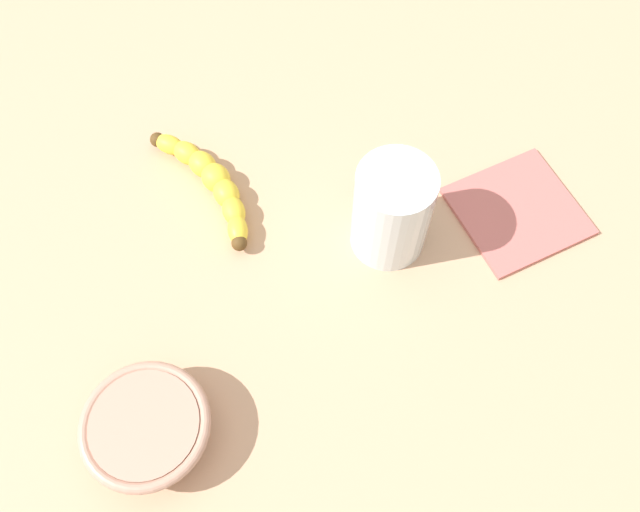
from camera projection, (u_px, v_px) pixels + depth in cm
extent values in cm
cube|color=tan|center=(345.00, 281.00, 78.19)|extent=(120.00, 120.00, 3.00)
ellipsoid|color=yellow|center=(238.00, 230.00, 77.67)|extent=(2.73, 4.19, 2.36)
ellipsoid|color=yellow|center=(234.00, 211.00, 78.84)|extent=(3.63, 4.54, 2.69)
ellipsoid|color=yellow|center=(226.00, 193.00, 79.96)|extent=(4.40, 4.87, 3.03)
ellipsoid|color=yellow|center=(216.00, 178.00, 80.98)|extent=(5.01, 5.18, 3.37)
ellipsoid|color=yellow|center=(203.00, 164.00, 81.88)|extent=(4.93, 4.98, 3.03)
ellipsoid|color=yellow|center=(187.00, 153.00, 82.65)|extent=(4.80, 4.56, 2.69)
ellipsoid|color=yellow|center=(170.00, 145.00, 83.25)|extent=(4.62, 3.96, 2.36)
sphere|color=#513819|center=(239.00, 243.00, 76.86)|extent=(1.85, 1.85, 1.85)
sphere|color=#513819|center=(157.00, 140.00, 83.59)|extent=(1.85, 1.85, 1.85)
cylinder|color=silver|center=(392.00, 211.00, 73.43)|extent=(8.73, 8.73, 12.65)
cylinder|color=#D6A3A6|center=(391.00, 213.00, 73.83)|extent=(8.23, 8.23, 11.26)
cylinder|color=tan|center=(149.00, 429.00, 66.36)|extent=(10.80, 10.80, 4.90)
torus|color=tan|center=(145.00, 425.00, 64.71)|extent=(12.94, 12.94, 1.20)
cube|color=#BC6660|center=(517.00, 211.00, 80.44)|extent=(18.09, 17.82, 0.60)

